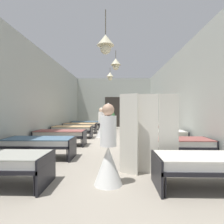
{
  "coord_description": "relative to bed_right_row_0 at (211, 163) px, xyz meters",
  "views": [
    {
      "loc": [
        0.28,
        -7.97,
        1.36
      ],
      "look_at": [
        0.0,
        2.03,
        1.25
      ],
      "focal_mm": 29.68,
      "sensor_mm": 36.0,
      "label": 1
    }
  ],
  "objects": [
    {
      "name": "ground_plane",
      "position": [
        -1.89,
        4.75,
        -0.49
      ],
      "size": [
        6.49,
        14.5,
        0.1
      ],
      "primitive_type": "cube",
      "color": "#9E9384"
    },
    {
      "name": "room_shell",
      "position": [
        -1.89,
        6.08,
        1.52
      ],
      "size": [
        6.29,
        14.1,
        3.91
      ],
      "color": "#B2B7AD",
      "rests_on": "ground"
    },
    {
      "name": "bed_right_row_0",
      "position": [
        0.0,
        0.0,
        0.0
      ],
      "size": [
        1.9,
        0.84,
        0.57
      ],
      "color": "black",
      "rests_on": "ground"
    },
    {
      "name": "bed_left_row_1",
      "position": [
        -3.79,
        1.9,
        0.0
      ],
      "size": [
        1.9,
        0.84,
        0.57
      ],
      "color": "black",
      "rests_on": "ground"
    },
    {
      "name": "bed_right_row_1",
      "position": [
        0.0,
        1.9,
        0.0
      ],
      "size": [
        1.9,
        0.84,
        0.57
      ],
      "color": "black",
      "rests_on": "ground"
    },
    {
      "name": "bed_left_row_2",
      "position": [
        -3.79,
        3.8,
        0.0
      ],
      "size": [
        1.9,
        0.84,
        0.57
      ],
      "color": "black",
      "rests_on": "ground"
    },
    {
      "name": "bed_right_row_2",
      "position": [
        0.0,
        3.8,
        0.0
      ],
      "size": [
        1.9,
        0.84,
        0.57
      ],
      "color": "black",
      "rests_on": "ground"
    },
    {
      "name": "bed_left_row_3",
      "position": [
        -3.79,
        5.7,
        0.0
      ],
      "size": [
        1.9,
        0.84,
        0.57
      ],
      "color": "black",
      "rests_on": "ground"
    },
    {
      "name": "bed_right_row_3",
      "position": [
        0.0,
        5.7,
        0.0
      ],
      "size": [
        1.9,
        0.84,
        0.57
      ],
      "color": "black",
      "rests_on": "ground"
    },
    {
      "name": "bed_left_row_4",
      "position": [
        -3.79,
        7.6,
        0.0
      ],
      "size": [
        1.9,
        0.84,
        0.57
      ],
      "color": "black",
      "rests_on": "ground"
    },
    {
      "name": "bed_right_row_4",
      "position": [
        0.0,
        7.6,
        0.0
      ],
      "size": [
        1.9,
        0.84,
        0.57
      ],
      "color": "black",
      "rests_on": "ground"
    },
    {
      "name": "bed_left_row_5",
      "position": [
        -3.79,
        9.5,
        0.0
      ],
      "size": [
        1.9,
        0.84,
        0.57
      ],
      "color": "black",
      "rests_on": "ground"
    },
    {
      "name": "bed_right_row_5",
      "position": [
        0.0,
        9.5,
        0.0
      ],
      "size": [
        1.9,
        0.84,
        0.57
      ],
      "color": "black",
      "rests_on": "ground"
    },
    {
      "name": "nurse_near_aisle",
      "position": [
        -1.78,
        0.13,
        0.09
      ],
      "size": [
        0.52,
        0.52,
        1.49
      ],
      "rotation": [
        0.0,
        0.0,
        0.75
      ],
      "color": "white",
      "rests_on": "ground"
    },
    {
      "name": "nurse_mid_aisle",
      "position": [
        -2.4,
        5.93,
        0.09
      ],
      "size": [
        0.52,
        0.52,
        1.49
      ],
      "rotation": [
        0.0,
        0.0,
        3.76
      ],
      "color": "white",
      "rests_on": "ground"
    },
    {
      "name": "patient_seated_primary",
      "position": [
        -0.35,
        7.67,
        0.43
      ],
      "size": [
        0.44,
        0.44,
        0.8
      ],
      "color": "slate",
      "rests_on": "bed_right_row_4"
    },
    {
      "name": "potted_plant",
      "position": [
        -1.91,
        10.13,
        0.41
      ],
      "size": [
        0.49,
        0.49,
        1.45
      ],
      "color": "brown",
      "rests_on": "ground"
    },
    {
      "name": "privacy_screen",
      "position": [
        -0.95,
        0.72,
        0.41
      ],
      "size": [
        1.24,
        0.24,
        1.7
      ],
      "rotation": [
        0.0,
        0.0,
        -0.23
      ],
      "color": "silver",
      "rests_on": "ground"
    }
  ]
}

